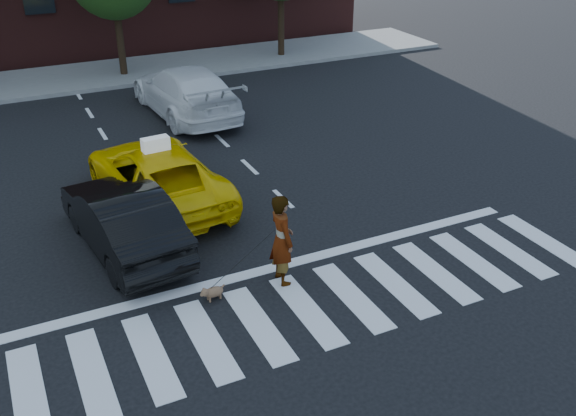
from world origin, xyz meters
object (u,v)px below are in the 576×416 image
(taxi, at_px, (157,175))
(woman, at_px, (282,240))
(black_sedan, at_px, (123,219))
(white_suv, at_px, (186,91))
(dog, at_px, (212,292))

(taxi, distance_m, woman, 4.73)
(taxi, relative_size, woman, 2.72)
(black_sedan, distance_m, white_suv, 8.80)
(taxi, distance_m, white_suv, 6.53)
(white_suv, bearing_deg, dog, 71.39)
(taxi, height_order, black_sedan, black_sedan)
(black_sedan, distance_m, woman, 3.68)
(woman, bearing_deg, white_suv, -6.45)
(taxi, distance_m, black_sedan, 2.29)
(woman, bearing_deg, black_sedan, 44.84)
(black_sedan, relative_size, woman, 2.30)
(woman, relative_size, dog, 3.63)
(black_sedan, bearing_deg, woman, 126.96)
(black_sedan, distance_m, dog, 2.91)
(white_suv, height_order, dog, white_suv)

